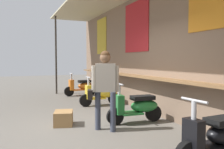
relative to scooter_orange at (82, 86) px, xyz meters
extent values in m
plane|color=#605B54|center=(4.76, -1.08, -0.39)|extent=(37.96, 37.96, 0.00)
cube|color=#7F6651|center=(4.76, 0.94, 1.40)|extent=(13.56, 0.25, 3.57)
cube|color=brown|center=(4.76, 0.64, 0.64)|extent=(12.20, 0.36, 0.05)
cube|color=gold|center=(0.23, 0.80, 2.14)|extent=(1.05, 0.02, 1.49)
cube|color=#B22328|center=(3.23, 0.80, 2.14)|extent=(1.42, 0.02, 1.55)
cylinder|color=#332D28|center=(-0.93, -0.93, 1.35)|extent=(0.08, 0.08, 3.48)
ellipsoid|color=orange|center=(-0.01, 0.17, 0.01)|extent=(0.41, 0.72, 0.30)
cube|color=black|center=(-0.01, 0.12, 0.21)|extent=(0.33, 0.56, 0.10)
cube|color=orange|center=(0.01, -0.18, -0.14)|extent=(0.40, 0.52, 0.04)
cube|color=orange|center=(0.02, -0.48, 0.08)|extent=(0.29, 0.17, 0.44)
cylinder|color=#B7B7BC|center=(0.02, -0.48, 0.21)|extent=(0.07, 0.07, 0.70)
cylinder|color=#B7B7BC|center=(0.02, -0.48, 0.56)|extent=(0.46, 0.06, 0.04)
cylinder|color=black|center=(0.03, -0.58, -0.19)|extent=(0.12, 0.40, 0.40)
cylinder|color=black|center=(-0.02, 0.42, -0.19)|extent=(0.12, 0.40, 0.40)
ellipsoid|color=gold|center=(2.40, 0.17, 0.01)|extent=(0.39, 0.70, 0.30)
cube|color=black|center=(2.40, 0.12, 0.21)|extent=(0.30, 0.55, 0.10)
cube|color=gold|center=(2.40, -0.18, -0.14)|extent=(0.38, 0.50, 0.04)
cube|color=gold|center=(2.39, -0.48, 0.08)|extent=(0.28, 0.16, 0.44)
cylinder|color=#B7B7BC|center=(2.39, -0.48, 0.21)|extent=(0.07, 0.07, 0.70)
cylinder|color=#B7B7BC|center=(2.39, -0.48, 0.56)|extent=(0.46, 0.04, 0.04)
cylinder|color=black|center=(2.39, -0.58, -0.19)|extent=(0.10, 0.40, 0.40)
cylinder|color=black|center=(2.40, 0.42, -0.19)|extent=(0.10, 0.40, 0.40)
ellipsoid|color=#237533|center=(4.78, 0.17, 0.01)|extent=(0.43, 0.73, 0.30)
cube|color=black|center=(4.78, 0.12, 0.21)|extent=(0.34, 0.57, 0.10)
cube|color=#237533|center=(4.75, -0.18, -0.14)|extent=(0.42, 0.53, 0.04)
cube|color=#237533|center=(4.73, -0.48, 0.08)|extent=(0.29, 0.18, 0.44)
cylinder|color=#B7B7BC|center=(4.73, -0.48, 0.21)|extent=(0.07, 0.07, 0.70)
cylinder|color=#B7B7BC|center=(4.73, -0.48, 0.56)|extent=(0.46, 0.07, 0.04)
cylinder|color=black|center=(4.73, -0.58, -0.19)|extent=(0.13, 0.41, 0.40)
cylinder|color=black|center=(4.80, 0.42, -0.19)|extent=(0.13, 0.41, 0.40)
cube|color=black|center=(7.09, 0.12, 0.21)|extent=(0.32, 0.56, 0.10)
cube|color=black|center=(7.11, -0.18, -0.14)|extent=(0.40, 0.52, 0.04)
cube|color=black|center=(7.12, -0.48, 0.08)|extent=(0.29, 0.17, 0.44)
cylinder|color=#B7B7BC|center=(7.12, -0.48, 0.21)|extent=(0.07, 0.07, 0.70)
cylinder|color=#B7B7BC|center=(7.12, -0.48, 0.56)|extent=(0.46, 0.06, 0.04)
cylinder|color=#383D4C|center=(5.16, -0.82, 0.03)|extent=(0.12, 0.12, 0.84)
cylinder|color=#383D4C|center=(4.90, -1.07, 0.03)|extent=(0.12, 0.12, 0.84)
cube|color=#ADA393|center=(5.03, -0.95, 0.74)|extent=(0.33, 0.46, 0.59)
sphere|color=brown|center=(5.03, -0.95, 1.16)|extent=(0.23, 0.23, 0.23)
sphere|color=#472D19|center=(5.03, -0.95, 1.20)|extent=(0.21, 0.21, 0.21)
cylinder|color=#ADA393|center=(5.11, -0.71, 0.72)|extent=(0.08, 0.08, 0.56)
cylinder|color=#ADA393|center=(4.95, -1.18, 0.72)|extent=(0.08, 0.08, 0.56)
cube|color=black|center=(4.94, -1.25, 0.39)|extent=(0.28, 0.18, 0.20)
cube|color=olive|center=(4.25, -1.68, -0.23)|extent=(0.61, 0.54, 0.32)
camera|label=1|loc=(9.52, -2.74, 1.10)|focal=36.99mm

